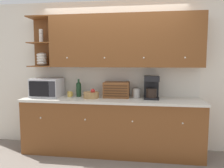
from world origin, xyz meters
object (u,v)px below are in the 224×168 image
at_px(fruit_basket, 91,95).
at_px(coffee_maker, 151,87).
at_px(storage_canister, 137,93).
at_px(mug, 70,94).
at_px(wine_bottle, 79,89).
at_px(bread_box, 116,90).
at_px(microwave, 47,87).

height_order(fruit_basket, coffee_maker, coffee_maker).
height_order(storage_canister, coffee_maker, coffee_maker).
height_order(mug, coffee_maker, coffee_maker).
bearing_deg(coffee_maker, wine_bottle, 177.52).
bearing_deg(coffee_maker, bread_box, 174.19).
bearing_deg(wine_bottle, storage_canister, 2.61).
distance_m(microwave, storage_canister, 1.56).
bearing_deg(mug, wine_bottle, 11.28).
distance_m(microwave, fruit_basket, 0.81).
relative_size(fruit_basket, bread_box, 0.60).
relative_size(bread_box, storage_canister, 2.67).
relative_size(storage_canister, coffee_maker, 0.43).
xyz_separation_m(mug, bread_box, (0.82, 0.04, 0.09)).
bearing_deg(fruit_basket, bread_box, 15.60).
distance_m(wine_bottle, fruit_basket, 0.29).
distance_m(mug, fruit_basket, 0.41).
height_order(microwave, coffee_maker, coffee_maker).
bearing_deg(wine_bottle, fruit_basket, -23.75).
xyz_separation_m(wine_bottle, bread_box, (0.67, 0.01, -0.01)).
bearing_deg(wine_bottle, coffee_maker, -2.48).
bearing_deg(mug, microwave, -174.60).
bearing_deg(microwave, mug, 5.40).
bearing_deg(bread_box, coffee_maker, -5.81).
relative_size(microwave, coffee_maker, 1.29).
bearing_deg(fruit_basket, microwave, 176.91).
xyz_separation_m(mug, wine_bottle, (0.15, 0.03, 0.10)).
bearing_deg(storage_canister, microwave, -175.83).
xyz_separation_m(fruit_basket, bread_box, (0.42, 0.12, 0.08)).
bearing_deg(wine_bottle, mug, -168.72).
xyz_separation_m(fruit_basket, storage_canister, (0.76, 0.16, 0.03)).
distance_m(mug, coffee_maker, 1.41).
xyz_separation_m(mug, fruit_basket, (0.40, -0.08, 0.01)).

